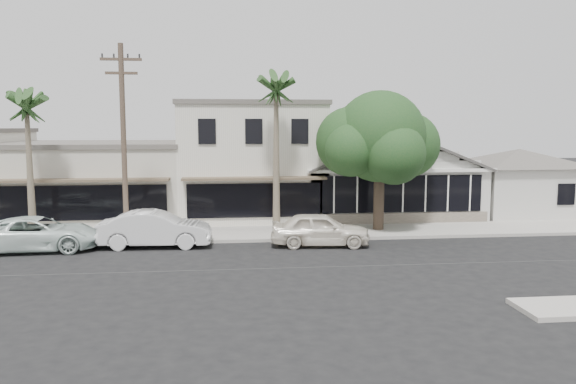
{
  "coord_description": "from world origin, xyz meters",
  "views": [
    {
      "loc": [
        -4.42,
        -20.69,
        5.35
      ],
      "look_at": [
        -1.49,
        6.0,
        2.21
      ],
      "focal_mm": 35.0,
      "sensor_mm": 36.0,
      "label": 1
    }
  ],
  "objects": [
    {
      "name": "palm_mid",
      "position": [
        -13.57,
        6.59,
        6.33
      ],
      "size": [
        3.07,
        3.07,
        7.43
      ],
      "color": "#726651",
      "rests_on": "ground"
    },
    {
      "name": "car_1",
      "position": [
        -7.61,
        4.43,
        0.81
      ],
      "size": [
        4.98,
        1.89,
        1.62
      ],
      "primitive_type": "imported",
      "rotation": [
        0.0,
        0.0,
        1.54
      ],
      "color": "silver",
      "rests_on": "ground"
    },
    {
      "name": "side_cottage",
      "position": [
        13.2,
        11.5,
        1.5
      ],
      "size": [
        6.0,
        6.0,
        3.0
      ],
      "primitive_type": "cube",
      "color": "beige",
      "rests_on": "ground"
    },
    {
      "name": "sidewalk_north",
      "position": [
        -8.0,
        6.75,
        0.07
      ],
      "size": [
        90.0,
        3.5,
        0.15
      ],
      "primitive_type": "cube",
      "color": "#9E9991",
      "rests_on": "ground"
    },
    {
      "name": "ground",
      "position": [
        0.0,
        0.0,
        0.0
      ],
      "size": [
        140.0,
        140.0,
        0.0
      ],
      "primitive_type": "plane",
      "color": "black",
      "rests_on": "ground"
    },
    {
      "name": "shade_tree",
      "position": [
        3.17,
        7.01,
        4.7
      ],
      "size": [
        6.44,
        5.82,
        7.15
      ],
      "rotation": [
        0.0,
        0.0,
        0.01
      ],
      "color": "#493C2C",
      "rests_on": "ground"
    },
    {
      "name": "corner_shop",
      "position": [
        5.0,
        12.47,
        2.62
      ],
      "size": [
        10.4,
        8.6,
        5.1
      ],
      "color": "beige",
      "rests_on": "ground"
    },
    {
      "name": "car_2",
      "position": [
        -12.61,
        4.24,
        0.74
      ],
      "size": [
        5.44,
        2.73,
        1.48
      ],
      "primitive_type": "imported",
      "rotation": [
        0.0,
        0.0,
        1.63
      ],
      "color": "silver",
      "rests_on": "ground"
    },
    {
      "name": "row_building_near",
      "position": [
        -3.0,
        13.5,
        3.25
      ],
      "size": [
        8.0,
        10.0,
        6.5
      ],
      "primitive_type": "cube",
      "color": "silver",
      "rests_on": "ground"
    },
    {
      "name": "utility_pole",
      "position": [
        -9.0,
        5.2,
        4.79
      ],
      "size": [
        1.8,
        0.24,
        9.0
      ],
      "color": "brown",
      "rests_on": "ground"
    },
    {
      "name": "car_0",
      "position": [
        -0.27,
        3.86,
        0.76
      ],
      "size": [
        4.59,
        2.22,
        1.51
      ],
      "primitive_type": "imported",
      "rotation": [
        0.0,
        0.0,
        1.47
      ],
      "color": "silver",
      "rests_on": "ground"
    },
    {
      "name": "row_building_midnear",
      "position": [
        -12.0,
        13.5,
        2.1
      ],
      "size": [
        10.0,
        10.0,
        4.2
      ],
      "primitive_type": "cube",
      "color": "#B2ACA0",
      "rests_on": "ground"
    },
    {
      "name": "palm_east",
      "position": [
        -2.0,
        6.62,
        7.16
      ],
      "size": [
        3.32,
        3.32,
        8.36
      ],
      "color": "#726651",
      "rests_on": "ground"
    }
  ]
}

